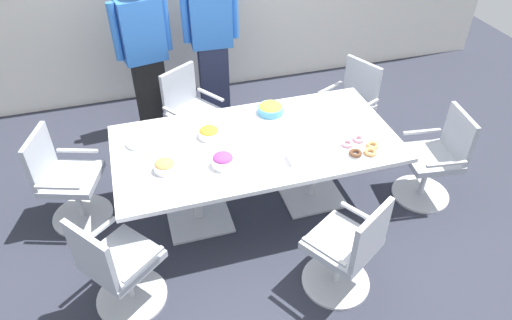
% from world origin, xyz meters
% --- Properties ---
extents(ground_plane, '(10.00, 10.00, 0.01)m').
position_xyz_m(ground_plane, '(0.00, 0.00, -0.01)').
color(ground_plane, '#2D303D').
extents(conference_table, '(2.40, 1.20, 0.75)m').
position_xyz_m(conference_table, '(0.00, 0.00, 0.63)').
color(conference_table, white).
rests_on(conference_table, ground).
extents(office_chair_0, '(0.76, 0.76, 0.91)m').
position_xyz_m(office_chair_0, '(-1.26, -0.74, 0.41)').
color(office_chair_0, silver).
rests_on(office_chair_0, ground).
extents(office_chair_1, '(0.74, 0.74, 0.91)m').
position_xyz_m(office_chair_1, '(0.39, -1.07, 0.41)').
color(office_chair_1, silver).
rests_on(office_chair_1, ground).
extents(office_chair_2, '(0.61, 0.61, 0.91)m').
position_xyz_m(office_chair_2, '(1.63, -0.32, 0.41)').
color(office_chair_2, silver).
rests_on(office_chair_2, ground).
extents(office_chair_3, '(0.72, 0.72, 0.91)m').
position_xyz_m(office_chair_3, '(1.26, 0.73, 0.41)').
color(office_chair_3, silver).
rests_on(office_chair_3, ground).
extents(office_chair_4, '(0.75, 0.75, 0.91)m').
position_xyz_m(office_chair_4, '(-0.39, 1.07, 0.41)').
color(office_chair_4, silver).
rests_on(office_chair_4, ground).
extents(office_chair_5, '(0.68, 0.68, 0.91)m').
position_xyz_m(office_chair_5, '(-1.63, 0.33, 0.41)').
color(office_chair_5, silver).
rests_on(office_chair_5, ground).
extents(person_standing_0, '(0.61, 0.30, 1.76)m').
position_xyz_m(person_standing_0, '(-0.74, 1.63, 0.92)').
color(person_standing_0, black).
rests_on(person_standing_0, ground).
extents(person_standing_1, '(0.61, 0.24, 1.87)m').
position_xyz_m(person_standing_1, '(-0.01, 1.66, 0.99)').
color(person_standing_1, '#232842').
rests_on(person_standing_1, ground).
extents(snack_bowl_candy_mix, '(0.18, 0.18, 0.12)m').
position_xyz_m(snack_bowl_candy_mix, '(-0.34, -0.24, 0.81)').
color(snack_bowl_candy_mix, white).
rests_on(snack_bowl_candy_mix, conference_table).
extents(snack_bowl_chips_orange, '(0.19, 0.19, 0.09)m').
position_xyz_m(snack_bowl_chips_orange, '(-0.37, 0.18, 0.80)').
color(snack_bowl_chips_orange, white).
rests_on(snack_bowl_chips_orange, conference_table).
extents(snack_bowl_cookies, '(0.18, 0.18, 0.09)m').
position_xyz_m(snack_bowl_cookies, '(-0.79, -0.16, 0.80)').
color(snack_bowl_cookies, white).
rests_on(snack_bowl_cookies, conference_table).
extents(snack_bowl_chips_yellow, '(0.24, 0.24, 0.10)m').
position_xyz_m(snack_bowl_chips_yellow, '(0.26, 0.39, 0.80)').
color(snack_bowl_chips_yellow, '#4C9EC6').
rests_on(snack_bowl_chips_yellow, conference_table).
extents(donut_platter, '(0.31, 0.31, 0.04)m').
position_xyz_m(donut_platter, '(0.80, -0.35, 0.77)').
color(donut_platter, white).
rests_on(donut_platter, conference_table).
extents(plate_stack, '(0.19, 0.19, 0.03)m').
position_xyz_m(plate_stack, '(-0.97, 0.25, 0.77)').
color(plate_stack, white).
rests_on(plate_stack, conference_table).
extents(napkin_pile, '(0.15, 0.15, 0.07)m').
position_xyz_m(napkin_pile, '(0.25, -0.34, 0.79)').
color(napkin_pile, white).
rests_on(napkin_pile, conference_table).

